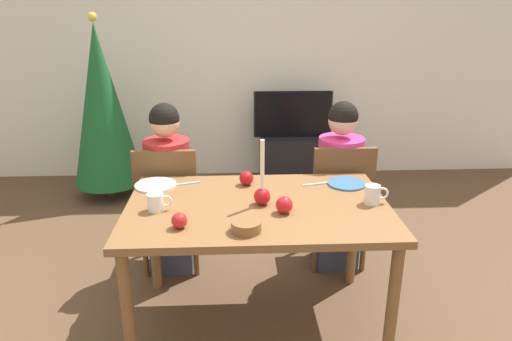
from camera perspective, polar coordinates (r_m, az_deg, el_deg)
The scene contains 21 objects.
ground_plane at distance 2.87m, azimuth 0.20°, elevation -17.97°, with size 7.68×7.68×0.00m, color brown.
back_wall at distance 4.89m, azimuth -1.40°, elevation 14.39°, with size 6.40×0.10×2.60m, color silver.
dining_table at distance 2.52m, azimuth 0.22°, elevation -5.89°, with size 1.40×0.90×0.75m.
chair_left at distance 3.17m, azimuth -10.59°, elevation -3.78°, with size 0.40×0.40×0.90m.
chair_right at distance 3.21m, azimuth 10.15°, elevation -3.39°, with size 0.40×0.40×0.90m.
person_left_child at distance 3.17m, azimuth -10.58°, elevation -2.59°, with size 0.30×0.30×1.17m.
person_right_child at distance 3.22m, azimuth 10.09°, elevation -2.22°, with size 0.30×0.30×1.17m.
tv_stand at distance 4.85m, azimuth 4.39°, elevation 1.47°, with size 0.64×0.40×0.48m, color black.
tv at distance 4.73m, azimuth 4.54°, elevation 6.89°, with size 0.79×0.05×0.46m.
christmas_tree at distance 4.51m, azimuth -18.32°, elevation 7.49°, with size 0.64×0.64×1.69m.
candle_centerpiece at distance 2.46m, azimuth 0.76°, elevation -2.61°, with size 0.09×0.09×0.36m.
plate_left at distance 2.79m, azimuth -12.20°, elevation -1.75°, with size 0.24×0.24×0.01m, color white.
plate_right at distance 2.80m, azimuth 11.04°, elevation -1.58°, with size 0.22×0.22×0.01m, color teal.
mug_left at distance 2.45m, azimuth -12.12°, elevation -3.79°, with size 0.13×0.09×0.09m.
mug_right at distance 2.55m, azimuth 14.14°, elevation -2.86°, with size 0.13×0.08×0.10m.
fork_left at distance 2.78m, azimuth -8.70°, elevation -1.62°, with size 0.18×0.01×0.01m, color silver.
fork_right at distance 2.77m, azimuth 7.45°, elevation -1.65°, with size 0.18×0.01×0.01m, color silver.
bowl_walnuts at distance 2.20m, azimuth -1.20°, elevation -6.84°, with size 0.14×0.14×0.05m, color brown.
apple_near_candle at distance 2.37m, azimuth 3.48°, elevation -4.23°, with size 0.09×0.09×0.09m, color red.
apple_by_left_plate at distance 2.73m, azimuth -1.18°, elevation -0.94°, with size 0.08×0.08×0.08m, color #AF1117.
apple_by_right_mug at distance 2.25m, azimuth -9.37°, elevation -6.06°, with size 0.08×0.08×0.08m, color red.
Camera 1 is at (-0.12, -2.27, 1.76)m, focal length 32.65 mm.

